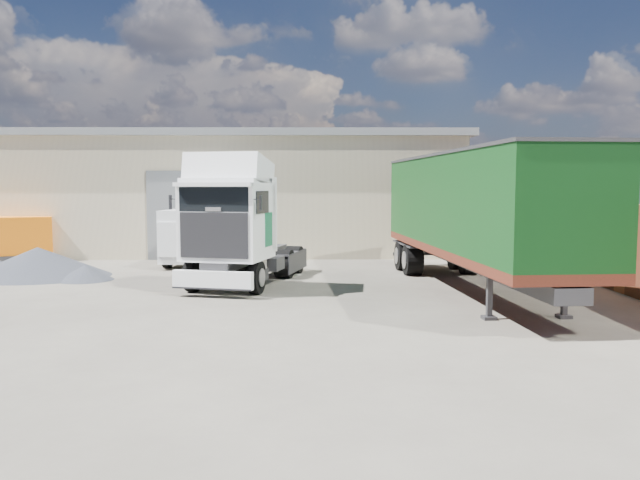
{
  "coord_description": "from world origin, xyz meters",
  "views": [
    {
      "loc": [
        2.76,
        -15.21,
        3.01
      ],
      "look_at": [
        2.92,
        3.0,
        1.41
      ],
      "focal_mm": 35.0,
      "sensor_mm": 36.0,
      "label": 1
    }
  ],
  "objects_px": {
    "tractor_unit": "(237,231)",
    "panel_van": "(204,235)",
    "orange_skip": "(17,241)",
    "box_trailer": "(473,208)"
  },
  "relations": [
    {
      "from": "box_trailer",
      "to": "orange_skip",
      "type": "relative_size",
      "value": 3.63
    },
    {
      "from": "tractor_unit",
      "to": "orange_skip",
      "type": "relative_size",
      "value": 1.88
    },
    {
      "from": "tractor_unit",
      "to": "panel_van",
      "type": "relative_size",
      "value": 1.15
    },
    {
      "from": "panel_van",
      "to": "orange_skip",
      "type": "xyz_separation_m",
      "value": [
        -7.66,
        0.89,
        -0.32
      ]
    },
    {
      "from": "tractor_unit",
      "to": "panel_van",
      "type": "height_order",
      "value": "tractor_unit"
    },
    {
      "from": "panel_van",
      "to": "orange_skip",
      "type": "relative_size",
      "value": 1.63
    },
    {
      "from": "tractor_unit",
      "to": "box_trailer",
      "type": "relative_size",
      "value": 0.52
    },
    {
      "from": "box_trailer",
      "to": "panel_van",
      "type": "xyz_separation_m",
      "value": [
        -8.8,
        6.47,
        -1.29
      ]
    },
    {
      "from": "box_trailer",
      "to": "panel_van",
      "type": "bearing_deg",
      "value": 139.35
    },
    {
      "from": "box_trailer",
      "to": "panel_van",
      "type": "relative_size",
      "value": 2.22
    }
  ]
}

